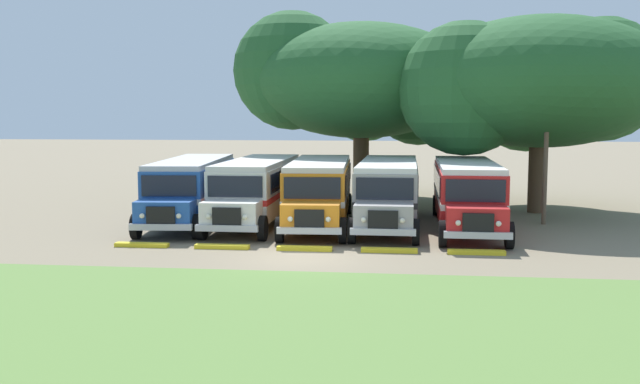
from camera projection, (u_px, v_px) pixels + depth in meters
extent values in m
plane|color=#84755B|center=(299.00, 257.00, 24.23)|extent=(220.00, 220.00, 0.00)
cube|color=olive|center=(255.00, 318.00, 16.96)|extent=(80.00, 10.41, 0.01)
cube|color=#23519E|center=(193.00, 187.00, 32.80)|extent=(3.32, 9.39, 2.10)
cube|color=silver|center=(193.00, 190.00, 32.82)|extent=(3.35, 9.41, 0.24)
cube|color=black|center=(221.00, 175.00, 33.02)|extent=(0.76, 7.97, 0.80)
cube|color=black|center=(167.00, 175.00, 33.08)|extent=(0.76, 7.97, 0.80)
cube|color=#B2B2B7|center=(192.00, 162.00, 32.68)|extent=(3.23, 9.28, 0.22)
cube|color=#23519E|center=(165.00, 214.00, 27.60)|extent=(2.32, 1.59, 1.05)
cube|color=black|center=(161.00, 216.00, 26.86)|extent=(1.10, 0.20, 0.70)
cube|color=#B7B7BC|center=(161.00, 227.00, 26.86)|extent=(2.41, 0.42, 0.24)
cube|color=black|center=(169.00, 186.00, 28.15)|extent=(2.20, 0.26, 0.84)
cube|color=silver|center=(211.00, 180.00, 37.41)|extent=(0.90, 0.14, 1.30)
sphere|color=#EAE5C6|center=(179.00, 216.00, 26.79)|extent=(0.20, 0.20, 0.20)
sphere|color=#EAE5C6|center=(142.00, 216.00, 26.83)|extent=(0.20, 0.20, 0.20)
cylinder|color=black|center=(197.00, 227.00, 27.72)|extent=(0.37, 1.02, 1.00)
cylinder|color=black|center=(136.00, 226.00, 27.78)|extent=(0.37, 1.02, 1.00)
cylinder|color=black|center=(229.00, 201.00, 35.87)|extent=(0.37, 1.02, 1.00)
cylinder|color=black|center=(182.00, 201.00, 35.93)|extent=(0.37, 1.02, 1.00)
cube|color=silver|center=(258.00, 187.00, 32.48)|extent=(2.53, 9.21, 2.10)
cube|color=red|center=(259.00, 191.00, 32.50)|extent=(2.56, 9.23, 0.24)
cube|color=black|center=(287.00, 176.00, 32.58)|extent=(0.07, 8.00, 0.80)
cube|color=black|center=(233.00, 176.00, 32.86)|extent=(0.07, 8.00, 0.80)
cube|color=beige|center=(258.00, 162.00, 32.35)|extent=(2.45, 9.11, 0.22)
cube|color=silver|center=(231.00, 215.00, 27.30)|extent=(2.20, 1.41, 1.05)
cube|color=black|center=(227.00, 217.00, 26.57)|extent=(1.10, 0.10, 0.70)
cube|color=#B7B7BC|center=(227.00, 228.00, 26.57)|extent=(2.40, 0.21, 0.24)
cube|color=black|center=(235.00, 187.00, 27.85)|extent=(2.20, 0.07, 0.84)
cube|color=red|center=(276.00, 180.00, 37.05)|extent=(0.90, 0.06, 1.30)
sphere|color=#EAE5C6|center=(245.00, 217.00, 26.44)|extent=(0.20, 0.20, 0.20)
sphere|color=#EAE5C6|center=(208.00, 217.00, 26.60)|extent=(0.20, 0.20, 0.20)
cylinder|color=black|center=(263.00, 228.00, 27.32)|extent=(0.28, 1.00, 1.00)
cylinder|color=black|center=(202.00, 227.00, 27.59)|extent=(0.28, 1.00, 1.00)
cylinder|color=black|center=(294.00, 202.00, 35.42)|extent=(0.28, 1.00, 1.00)
cylinder|color=black|center=(247.00, 202.00, 35.69)|extent=(0.28, 1.00, 1.00)
cube|color=orange|center=(320.00, 189.00, 31.94)|extent=(2.96, 9.32, 2.10)
cube|color=white|center=(320.00, 192.00, 31.96)|extent=(2.99, 9.34, 0.24)
cube|color=black|center=(348.00, 177.00, 32.10)|extent=(0.45, 7.99, 0.80)
cube|color=black|center=(293.00, 177.00, 32.27)|extent=(0.45, 7.99, 0.80)
cube|color=beige|center=(320.00, 163.00, 31.81)|extent=(2.88, 9.21, 0.22)
cube|color=orange|center=(311.00, 217.00, 26.74)|extent=(2.27, 1.51, 1.05)
cube|color=black|center=(309.00, 219.00, 26.00)|extent=(1.10, 0.16, 0.70)
cube|color=#B7B7BC|center=(309.00, 231.00, 26.01)|extent=(2.41, 0.32, 0.24)
cube|color=black|center=(312.00, 188.00, 27.29)|extent=(2.20, 0.17, 0.84)
cube|color=white|center=(326.00, 181.00, 36.53)|extent=(0.90, 0.11, 1.30)
sphere|color=#EAE5C6|center=(328.00, 219.00, 25.91)|extent=(0.20, 0.20, 0.20)
sphere|color=#EAE5C6|center=(290.00, 219.00, 26.00)|extent=(0.20, 0.20, 0.20)
cylinder|color=black|center=(343.00, 230.00, 26.82)|extent=(0.33, 1.01, 1.00)
cylinder|color=black|center=(280.00, 230.00, 26.97)|extent=(0.33, 1.01, 1.00)
cylinder|color=black|center=(348.00, 204.00, 34.95)|extent=(0.33, 1.01, 1.00)
cylinder|color=black|center=(300.00, 203.00, 35.11)|extent=(0.33, 1.01, 1.00)
cube|color=#9E9993|center=(388.00, 189.00, 31.64)|extent=(2.61, 9.23, 2.10)
cube|color=#282828|center=(388.00, 193.00, 31.66)|extent=(2.64, 9.25, 0.24)
cube|color=black|center=(417.00, 178.00, 31.72)|extent=(0.13, 8.00, 0.80)
cube|color=black|center=(361.00, 177.00, 32.04)|extent=(0.13, 8.00, 0.80)
cube|color=silver|center=(389.00, 163.00, 31.51)|extent=(2.53, 9.13, 0.22)
cube|color=#9E9993|center=(384.00, 218.00, 26.47)|extent=(2.22, 1.43, 1.05)
cube|color=black|center=(383.00, 220.00, 25.74)|extent=(1.10, 0.11, 0.70)
cube|color=#B7B7BC|center=(383.00, 232.00, 25.75)|extent=(2.40, 0.23, 0.24)
cube|color=black|center=(385.00, 189.00, 27.02)|extent=(2.20, 0.09, 0.84)
cube|color=#282828|center=(391.00, 182.00, 36.21)|extent=(0.90, 0.07, 1.30)
sphere|color=#EAE5C6|center=(402.00, 221.00, 25.60)|extent=(0.20, 0.20, 0.20)
sphere|color=#EAE5C6|center=(364.00, 220.00, 25.78)|extent=(0.20, 0.20, 0.20)
cylinder|color=black|center=(416.00, 232.00, 26.47)|extent=(0.29, 1.00, 1.00)
cylinder|color=black|center=(352.00, 231.00, 26.78)|extent=(0.29, 1.00, 1.00)
cylinder|color=black|center=(415.00, 205.00, 34.56)|extent=(0.29, 1.00, 1.00)
cylinder|color=black|center=(366.00, 204.00, 34.86)|extent=(0.29, 1.00, 1.00)
cube|color=red|center=(466.00, 191.00, 30.93)|extent=(2.64, 9.24, 2.10)
cube|color=white|center=(466.00, 195.00, 30.94)|extent=(2.67, 9.26, 0.24)
cube|color=black|center=(495.00, 179.00, 31.00)|extent=(0.16, 8.00, 0.80)
cube|color=black|center=(437.00, 179.00, 31.33)|extent=(0.16, 8.00, 0.80)
cube|color=silver|center=(467.00, 164.00, 30.80)|extent=(2.56, 9.14, 0.22)
cube|color=red|center=(476.00, 221.00, 25.76)|extent=(2.22, 1.43, 1.05)
cube|color=black|center=(478.00, 223.00, 25.03)|extent=(1.10, 0.12, 0.70)
cube|color=#B7B7BC|center=(478.00, 235.00, 25.04)|extent=(2.40, 0.24, 0.24)
cube|color=black|center=(475.00, 191.00, 26.31)|extent=(2.20, 0.09, 0.84)
cube|color=white|center=(459.00, 183.00, 35.49)|extent=(0.90, 0.07, 1.30)
sphere|color=#EAE5C6|center=(499.00, 224.00, 24.89)|extent=(0.20, 0.20, 0.20)
sphere|color=#EAE5C6|center=(458.00, 223.00, 25.07)|extent=(0.20, 0.20, 0.20)
cylinder|color=black|center=(509.00, 235.00, 25.76)|extent=(0.30, 1.00, 1.00)
cylinder|color=black|center=(443.00, 234.00, 26.07)|extent=(0.30, 1.00, 1.00)
cylinder|color=black|center=(487.00, 206.00, 33.84)|extent=(0.30, 1.00, 1.00)
cylinder|color=black|center=(436.00, 206.00, 34.15)|extent=(0.30, 1.00, 1.00)
cube|color=yellow|center=(142.00, 245.00, 26.16)|extent=(2.00, 0.36, 0.15)
cube|color=yellow|center=(222.00, 247.00, 25.81)|extent=(2.00, 0.36, 0.15)
cube|color=yellow|center=(305.00, 248.00, 25.46)|extent=(2.00, 0.36, 0.15)
cube|color=yellow|center=(389.00, 250.00, 25.11)|extent=(2.00, 0.36, 0.15)
cube|color=yellow|center=(476.00, 252.00, 24.76)|extent=(2.00, 0.36, 0.15)
cylinder|color=brown|center=(361.00, 162.00, 40.66)|extent=(0.91, 0.91, 4.34)
ellipsoid|color=#235628|center=(361.00, 81.00, 40.16)|extent=(12.67, 13.70, 6.48)
sphere|color=#235628|center=(419.00, 94.00, 41.22)|extent=(5.94, 5.94, 5.94)
sphere|color=#235628|center=(293.00, 71.00, 39.38)|extent=(6.59, 6.59, 6.59)
sphere|color=#235628|center=(365.00, 94.00, 43.47)|extent=(5.86, 5.86, 5.86)
cylinder|color=brown|center=(537.00, 172.00, 35.28)|extent=(0.89, 0.89, 4.05)
ellipsoid|color=#235628|center=(540.00, 82.00, 34.80)|extent=(12.39, 12.14, 6.43)
sphere|color=#235628|center=(600.00, 79.00, 35.75)|extent=(6.29, 6.29, 6.29)
sphere|color=#235628|center=(465.00, 88.00, 34.13)|extent=(6.49, 6.49, 6.49)
sphere|color=#235628|center=(527.00, 92.00, 38.38)|extent=(6.45, 6.45, 6.45)
cylinder|color=brown|center=(546.00, 140.00, 31.19)|extent=(0.20, 0.20, 7.49)
cube|color=brown|center=(549.00, 68.00, 30.85)|extent=(1.80, 0.12, 0.12)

